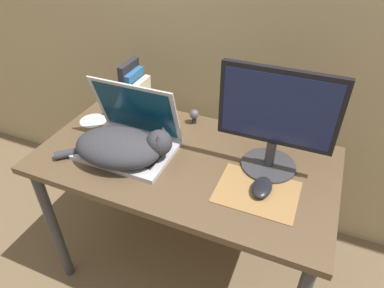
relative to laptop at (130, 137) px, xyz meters
name	(u,v)px	position (x,y,z in m)	size (l,w,h in m)	color
desk	(185,174)	(0.22, 0.03, -0.14)	(1.16, 0.63, 0.72)	brown
laptop	(130,137)	(0.00, 0.00, 0.00)	(0.37, 0.27, 0.27)	#B7B7BC
cat	(122,147)	(0.01, -0.08, 0.01)	(0.44, 0.27, 0.14)	#333338
external_monitor	(276,119)	(0.54, 0.10, 0.16)	(0.41, 0.21, 0.40)	#333338
mousepad	(257,192)	(0.54, -0.05, -0.05)	(0.28, 0.22, 0.00)	olive
computer_mouse	(262,187)	(0.55, -0.04, -0.03)	(0.07, 0.11, 0.03)	black
book_row	(135,93)	(-0.11, 0.24, 0.06)	(0.09, 0.14, 0.26)	#232328
webcam	(194,115)	(0.17, 0.27, -0.01)	(0.04, 0.04, 0.07)	#232328
cd_disc	(93,121)	(-0.27, 0.11, -0.05)	(0.12, 0.12, 0.00)	silver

